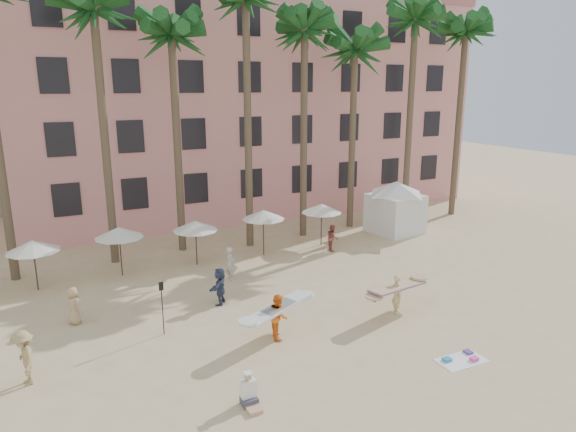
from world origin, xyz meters
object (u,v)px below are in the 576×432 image
at_px(pink_hotel, 240,106).
at_px(carrier_white, 278,314).
at_px(carrier_yellow, 397,292).
at_px(cabana, 396,203).

distance_m(pink_hotel, carrier_white, 25.37).
distance_m(pink_hotel, carrier_yellow, 24.55).
xyz_separation_m(pink_hotel, carrier_yellow, (-1.98, -23.45, -7.00)).
bearing_deg(pink_hotel, cabana, -65.97).
bearing_deg(carrier_yellow, pink_hotel, 85.17).
bearing_deg(carrier_yellow, cabana, 52.69).
relative_size(pink_hotel, cabana, 6.91).
height_order(cabana, carrier_white, cabana).
relative_size(pink_hotel, carrier_white, 10.54).
bearing_deg(pink_hotel, carrier_white, -108.08).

